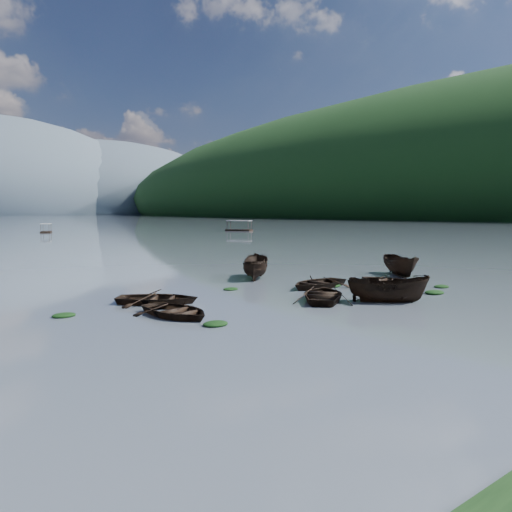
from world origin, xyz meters
TOP-DOWN VIEW (x-y plane):
  - ground_plane at (0.00, 0.00)m, footprint 2400.00×2400.00m
  - right_hill_far at (460.00, 220.00)m, footprint 520.00×1200.00m
  - haze_mtn_d at (320.00, 900.00)m, footprint 520.00×520.00m
  - rowboat_0 at (-9.56, 6.11)m, footprint 3.65×4.73m
  - rowboat_1 at (-0.69, 4.80)m, footprint 5.79×5.72m
  - rowboat_2 at (1.68, 2.10)m, footprint 4.43×4.38m
  - rowboat_3 at (7.07, 6.01)m, footprint 3.79×4.98m
  - rowboat_4 at (5.81, 5.30)m, footprint 5.24×4.44m
  - rowboat_5 at (12.13, 8.80)m, footprint 4.17×5.21m
  - rowboat_6 at (-8.72, 9.72)m, footprint 5.51×5.36m
  - rowboat_7 at (2.42, 8.41)m, footprint 5.10×3.93m
  - rowboat_8 at (1.99, 14.65)m, footprint 4.73×4.97m
  - weed_clump_0 at (-9.13, 3.27)m, footprint 1.19×0.98m
  - weed_clump_1 at (-1.49, 3.74)m, footprint 1.06×0.84m
  - weed_clump_2 at (6.29, 2.10)m, footprint 1.33×1.06m
  - weed_clump_3 at (1.20, 5.81)m, footprint 0.81×0.69m
  - weed_clump_4 at (8.99, 3.28)m, footprint 1.14×0.90m
  - weed_clump_5 at (-13.90, 9.39)m, footprint 1.14×0.92m
  - weed_clump_6 at (-2.73, 11.18)m, footprint 1.03×0.86m
  - weed_clump_7 at (3.48, 8.02)m, footprint 1.22×0.97m
  - pontoon_centre at (12.68, 109.87)m, footprint 4.05×5.84m
  - pontoon_right at (54.99, 89.41)m, footprint 5.93×7.23m

SIDE VIEW (x-z plane):
  - ground_plane at x=0.00m, z-range 0.00..0.00m
  - right_hill_far at x=460.00m, z-range -95.00..95.00m
  - haze_mtn_d at x=320.00m, z-range -110.00..110.00m
  - rowboat_0 at x=-9.56m, z-range -0.45..0.45m
  - rowboat_1 at x=-0.69m, z-range -0.49..0.49m
  - rowboat_2 at x=1.68m, z-range -0.87..0.87m
  - rowboat_3 at x=7.07m, z-range -0.48..0.48m
  - rowboat_4 at x=5.81m, z-range -0.46..0.46m
  - rowboat_5 at x=12.13m, z-range -0.96..0.96m
  - rowboat_6 at x=-8.72m, z-range -0.47..0.47m
  - rowboat_7 at x=2.42m, z-range -0.49..0.49m
  - rowboat_8 at x=1.99m, z-range -0.96..0.96m
  - weed_clump_0 at x=-9.13m, z-range -0.13..0.13m
  - weed_clump_1 at x=-1.49m, z-range -0.12..0.12m
  - weed_clump_2 at x=6.29m, z-range -0.14..0.14m
  - weed_clump_3 at x=1.20m, z-range -0.09..0.09m
  - weed_clump_4 at x=8.99m, z-range -0.12..0.12m
  - weed_clump_5 at x=-13.90m, z-range -0.12..0.12m
  - weed_clump_6 at x=-2.73m, z-range -0.11..0.11m
  - weed_clump_7 at x=3.48m, z-range -0.13..0.13m
  - pontoon_centre at x=12.68m, z-range -1.03..1.03m
  - pontoon_right at x=54.99m, z-range -1.29..1.29m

